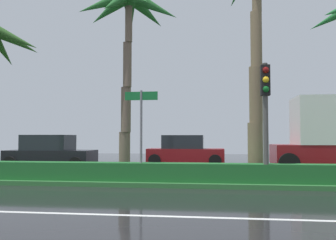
# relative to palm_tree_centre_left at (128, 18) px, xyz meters

# --- Properties ---
(ground_plane) EXTENTS (90.00, 42.00, 0.10)m
(ground_plane) POSITION_rel_palm_tree_centre_left_xyz_m (1.71, 1.52, -6.04)
(ground_plane) COLOR black
(near_lane_divider_stripe) EXTENTS (81.00, 0.14, 0.01)m
(near_lane_divider_stripe) POSITION_rel_palm_tree_centre_left_xyz_m (1.71, -5.48, -5.99)
(near_lane_divider_stripe) COLOR white
(near_lane_divider_stripe) RESTS_ON ground_plane
(median_strip) EXTENTS (85.50, 4.00, 0.15)m
(median_strip) POSITION_rel_palm_tree_centre_left_xyz_m (1.71, 0.52, -5.91)
(median_strip) COLOR #2D6B33
(median_strip) RESTS_ON ground_plane
(median_hedge) EXTENTS (76.50, 0.70, 0.60)m
(median_hedge) POSITION_rel_palm_tree_centre_left_xyz_m (1.71, -0.88, -5.54)
(median_hedge) COLOR #1E6028
(median_hedge) RESTS_ON median_strip
(palm_tree_centre_left) EXTENTS (3.77, 3.77, 7.12)m
(palm_tree_centre_left) POSITION_rel_palm_tree_centre_left_xyz_m (0.00, 0.00, 0.00)
(palm_tree_centre_left) COLOR brown
(palm_tree_centre_left) RESTS_ON median_strip
(traffic_signal_median_right) EXTENTS (0.28, 0.43, 3.79)m
(traffic_signal_median_right) POSITION_rel_palm_tree_centre_left_xyz_m (4.72, -1.15, -3.23)
(traffic_signal_median_right) COLOR #4C4C47
(traffic_signal_median_right) RESTS_ON median_strip
(street_name_sign) EXTENTS (1.10, 0.08, 3.00)m
(street_name_sign) POSITION_rel_palm_tree_centre_left_xyz_m (0.72, -1.06, -3.91)
(street_name_sign) COLOR slate
(street_name_sign) RESTS_ON median_strip
(car_in_traffic_leading) EXTENTS (4.30, 2.02, 1.72)m
(car_in_traffic_leading) POSITION_rel_palm_tree_centre_left_xyz_m (-5.05, 4.46, -5.16)
(car_in_traffic_leading) COLOR black
(car_in_traffic_leading) RESTS_ON ground_plane
(car_in_traffic_second) EXTENTS (4.30, 2.02, 1.72)m
(car_in_traffic_second) POSITION_rel_palm_tree_centre_left_xyz_m (1.43, 7.81, -5.16)
(car_in_traffic_second) COLOR maroon
(car_in_traffic_second) RESTS_ON ground_plane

